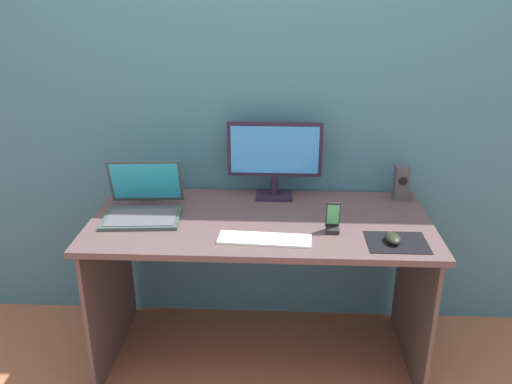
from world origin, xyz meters
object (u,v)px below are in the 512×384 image
(fishbowl, at_px, (148,181))
(mouse, at_px, (393,238))
(laptop, at_px, (143,205))
(phone_in_dock, at_px, (333,221))
(keyboard_external, at_px, (265,239))
(monitor, at_px, (275,156))
(speaker_right, at_px, (401,183))

(fishbowl, relative_size, mouse, 1.68)
(laptop, height_order, mouse, laptop)
(fishbowl, distance_m, phone_in_dock, 0.96)
(keyboard_external, relative_size, phone_in_dock, 2.80)
(monitor, height_order, fishbowl, monitor)
(laptop, xyz_separation_m, mouse, (1.09, -0.23, -0.03))
(speaker_right, distance_m, laptop, 1.25)
(speaker_right, bearing_deg, keyboard_external, -143.77)
(keyboard_external, bearing_deg, mouse, 3.76)
(laptop, xyz_separation_m, keyboard_external, (0.57, -0.23, -0.04))
(phone_in_dock, bearing_deg, speaker_right, 46.33)
(keyboard_external, xyz_separation_m, phone_in_dock, (0.29, 0.10, 0.04))
(laptop, relative_size, keyboard_external, 0.95)
(laptop, bearing_deg, mouse, -11.72)
(monitor, xyz_separation_m, speaker_right, (0.62, -0.00, -0.13))
(mouse, height_order, phone_in_dock, phone_in_dock)
(keyboard_external, height_order, phone_in_dock, phone_in_dock)
(monitor, distance_m, fishbowl, 0.65)
(speaker_right, bearing_deg, monitor, 179.75)
(monitor, bearing_deg, mouse, -43.99)
(keyboard_external, height_order, mouse, mouse)
(speaker_right, distance_m, phone_in_dock, 0.53)
(laptop, xyz_separation_m, fishbowl, (-0.03, 0.24, 0.03))
(speaker_right, relative_size, keyboard_external, 0.45)
(monitor, xyz_separation_m, mouse, (0.50, -0.48, -0.19))
(monitor, height_order, speaker_right, monitor)
(speaker_right, height_order, keyboard_external, speaker_right)
(speaker_right, relative_size, mouse, 1.74)
(monitor, xyz_separation_m, keyboard_external, (-0.03, -0.48, -0.21))
(speaker_right, bearing_deg, fishbowl, -179.46)
(speaker_right, height_order, mouse, speaker_right)
(monitor, relative_size, laptop, 1.26)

